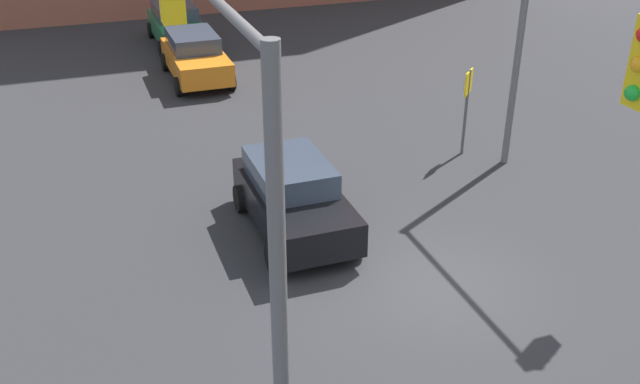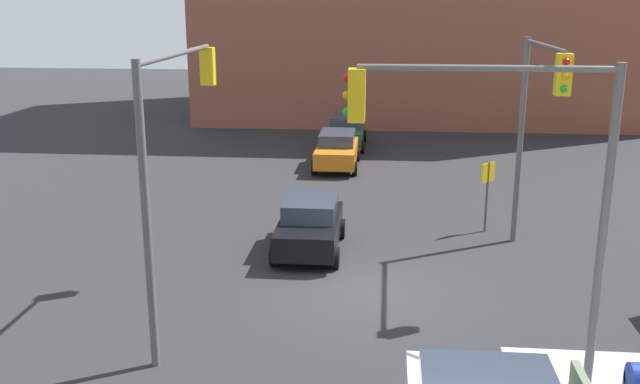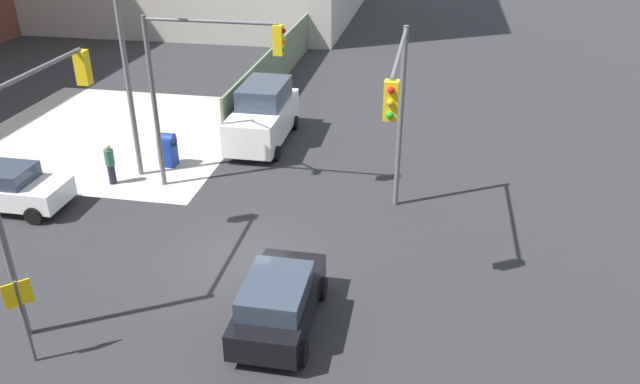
# 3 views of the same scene
# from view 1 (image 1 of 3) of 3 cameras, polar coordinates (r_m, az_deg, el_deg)

# --- Properties ---
(ground_plane) EXTENTS (120.00, 120.00, 0.00)m
(ground_plane) POSITION_cam_1_polar(r_m,az_deg,el_deg) (14.45, 9.16, -7.27)
(ground_plane) COLOR #28282B
(traffic_signal_nw_corner) EXTENTS (5.12, 0.36, 6.50)m
(traffic_signal_nw_corner) POSITION_cam_1_polar(r_m,az_deg,el_deg) (17.03, 19.96, 13.84)
(traffic_signal_nw_corner) COLOR #59595B
(traffic_signal_nw_corner) RESTS_ON ground
(traffic_signal_se_corner) EXTENTS (5.88, 0.36, 6.50)m
(traffic_signal_se_corner) POSITION_cam_1_polar(r_m,az_deg,el_deg) (8.89, -7.71, 4.13)
(traffic_signal_se_corner) COLOR #59595B
(traffic_signal_se_corner) RESTS_ON ground
(warning_sign_two_way) EXTENTS (0.48, 0.48, 2.40)m
(warning_sign_two_way) POSITION_cam_1_polar(r_m,az_deg,el_deg) (19.60, 11.69, 7.43)
(warning_sign_two_way) COLOR #4C4C4C
(warning_sign_two_way) RESTS_ON ground
(coupe_black) EXTENTS (4.00, 2.02, 1.62)m
(coupe_black) POSITION_cam_1_polar(r_m,az_deg,el_deg) (15.68, -2.15, -0.36)
(coupe_black) COLOR black
(coupe_black) RESTS_ON ground
(sedan_green) EXTENTS (4.48, 2.02, 1.62)m
(sedan_green) POSITION_cam_1_polar(r_m,az_deg,el_deg) (30.64, -11.42, 13.05)
(sedan_green) COLOR #1E6638
(sedan_green) RESTS_ON ground
(coupe_orange) EXTENTS (4.31, 2.02, 1.62)m
(coupe_orange) POSITION_cam_1_polar(r_m,az_deg,el_deg) (26.03, -9.96, 10.67)
(coupe_orange) COLOR orange
(coupe_orange) RESTS_ON ground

